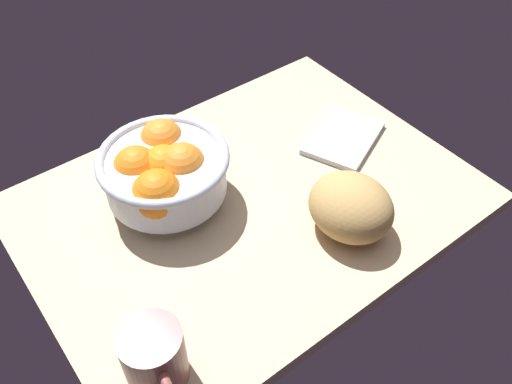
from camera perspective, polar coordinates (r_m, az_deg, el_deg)
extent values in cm
cube|color=#CEB98F|center=(97.25, -0.74, -1.26)|extent=(75.96, 56.18, 3.00)
cylinder|color=silver|center=(96.47, -9.11, -0.13)|extent=(10.63, 10.63, 2.49)
cylinder|color=silver|center=(93.14, -9.44, 1.88)|extent=(20.49, 20.49, 7.00)
torus|color=silver|center=(90.76, -9.71, 3.46)|extent=(22.09, 22.09, 1.60)
sphere|color=orange|center=(87.42, -10.25, -0.26)|extent=(8.26, 8.26, 8.26)
sphere|color=orange|center=(91.30, -7.67, 2.61)|extent=(8.26, 8.26, 8.26)
sphere|color=orange|center=(92.38, -12.33, 2.38)|extent=(7.87, 7.87, 7.87)
sphere|color=orange|center=(96.71, -9.75, 5.23)|extent=(7.94, 7.94, 7.94)
sphere|color=orange|center=(92.00, -9.57, 2.62)|extent=(7.44, 7.44, 7.44)
ellipsoid|color=tan|center=(89.37, 9.84, -1.54)|extent=(14.34, 15.82, 9.91)
cube|color=#B1B7C0|center=(108.35, 9.08, 5.59)|extent=(18.98, 16.76, 1.16)
cylinder|color=#91504D|center=(74.33, -10.57, -16.49)|extent=(8.33, 8.33, 9.99)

